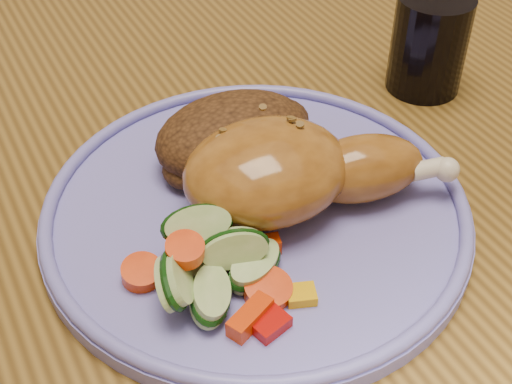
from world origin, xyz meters
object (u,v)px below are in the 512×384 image
at_px(dining_table, 287,221).
at_px(chair_far, 94,61).
at_px(drinking_glass, 429,43).
at_px(plate, 256,214).

relative_size(dining_table, chair_far, 1.54).
relative_size(dining_table, drinking_glass, 16.03).
height_order(plate, drinking_glass, drinking_glass).
distance_m(chair_far, plate, 0.74).
distance_m(dining_table, drinking_glass, 0.20).
bearing_deg(plate, drinking_glass, 21.54).
bearing_deg(plate, chair_far, 84.64).
bearing_deg(drinking_glass, plate, -158.46).
xyz_separation_m(dining_table, drinking_glass, (0.15, 0.02, 0.13)).
height_order(dining_table, plate, plate).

